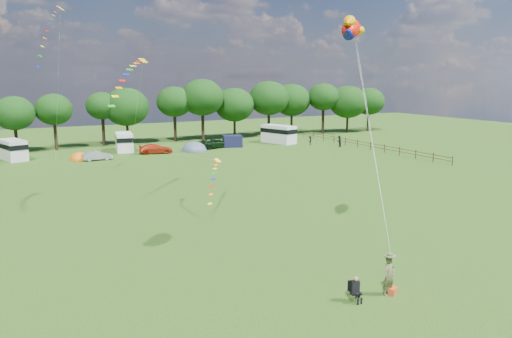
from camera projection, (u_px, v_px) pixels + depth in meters
name	position (u px, v px, depth m)	size (l,w,h in m)	color
ground_plane	(317.00, 255.00, 30.19)	(180.00, 180.00, 0.00)	black
tree_line	(150.00, 104.00, 79.41)	(102.98, 10.98, 10.27)	black
fence	(364.00, 144.00, 74.67)	(0.12, 33.12, 1.20)	#472D19
car_b	(97.00, 156.00, 64.29)	(1.30, 3.49, 1.23)	gray
car_c	(156.00, 149.00, 69.91)	(1.90, 4.52, 1.36)	#B42C11
car_d	(215.00, 143.00, 75.47)	(2.49, 5.51, 1.50)	black
campervan_b	(13.00, 149.00, 64.55)	(3.62, 5.76, 2.62)	silver
campervan_c	(124.00, 141.00, 72.23)	(3.08, 5.63, 2.62)	white
campervan_d	(279.00, 133.00, 80.90)	(4.15, 6.35, 2.88)	white
tent_orange	(80.00, 160.00, 64.61)	(2.54, 2.78, 1.99)	orange
tent_greyblue	(194.00, 151.00, 72.25)	(3.71, 4.06, 2.76)	#475766
awning_navy	(232.00, 141.00, 76.53)	(2.83, 2.30, 1.77)	#151738
kite_flyer	(389.00, 276.00, 24.53)	(0.73, 0.48, 2.01)	brown
camp_chair	(355.00, 286.00, 23.88)	(0.65, 0.66, 1.27)	#99999E
kite_bag	(393.00, 291.00, 24.74)	(0.49, 0.33, 0.35)	#C54520
fish_kite	(351.00, 29.00, 29.12)	(2.92, 2.89, 1.74)	#EC1300
streamer_kite_a	(51.00, 26.00, 44.89)	(3.29, 5.65, 5.78)	#FAFF33
streamer_kite_b	(131.00, 73.00, 40.33)	(4.37, 4.66, 3.83)	gold
streamer_kite_c	(215.00, 174.00, 40.90)	(3.10, 4.83, 2.77)	yellow
walker_a	(339.00, 141.00, 76.22)	(0.86, 0.53, 1.78)	black
walker_b	(310.00, 141.00, 78.38)	(0.95, 0.44, 1.47)	black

